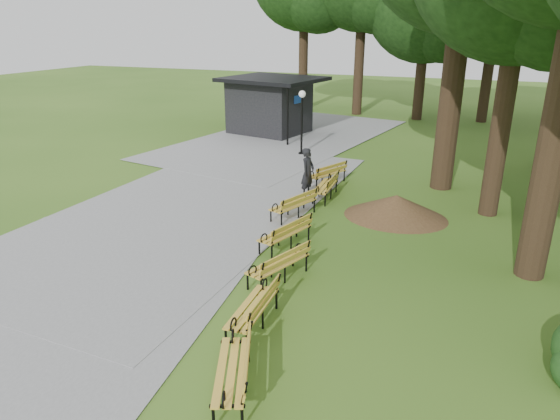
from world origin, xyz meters
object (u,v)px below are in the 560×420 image
at_px(dirt_mound, 396,206).
at_px(bench_6, 327,173).
at_px(lamp_post, 302,109).
at_px(bench_2, 278,264).
at_px(bench_3, 285,233).
at_px(person, 308,173).
at_px(bench_1, 253,308).
at_px(bench_0, 232,371).
at_px(kiosk, 269,105).
at_px(bench_5, 325,186).
at_px(bench_4, 293,205).

relative_size(dirt_mound, bench_6, 1.46).
height_order(lamp_post, bench_2, lamp_post).
xyz_separation_m(bench_2, bench_3, (-0.53, 1.82, 0.00)).
xyz_separation_m(person, bench_1, (1.66, -8.30, -0.45)).
xyz_separation_m(lamp_post, bench_0, (4.42, -15.89, -1.73)).
bearing_deg(bench_3, bench_2, 33.81).
bearing_deg(kiosk, bench_6, -43.02).
relative_size(bench_0, bench_6, 1.00).
bearing_deg(kiosk, dirt_mound, -38.74).
bearing_deg(bench_3, kiosk, -138.01).
relative_size(lamp_post, bench_0, 1.58).
relative_size(bench_2, bench_6, 1.00).
distance_m(dirt_mound, bench_5, 2.82).
distance_m(kiosk, bench_0, 21.53).
height_order(lamp_post, bench_6, lamp_post).
bearing_deg(person, bench_4, -165.03).
xyz_separation_m(kiosk, bench_6, (5.88, -8.20, -1.11)).
xyz_separation_m(dirt_mound, bench_3, (-2.45, -3.53, 0.07)).
xyz_separation_m(lamp_post, bench_1, (3.92, -13.98, -1.73)).
bearing_deg(bench_0, bench_1, 172.69).
distance_m(person, bench_2, 6.41).
distance_m(bench_5, bench_6, 1.65).
xyz_separation_m(lamp_post, bench_2, (3.65, -11.93, -1.73)).
height_order(kiosk, bench_3, kiosk).
relative_size(bench_3, bench_5, 1.00).
bearing_deg(bench_5, bench_0, 5.82).
xyz_separation_m(bench_0, bench_3, (-1.31, 5.78, 0.00)).
bearing_deg(bench_5, person, -90.00).
distance_m(bench_1, bench_4, 6.29).
relative_size(dirt_mound, bench_4, 1.46).
bearing_deg(bench_5, kiosk, -149.85).
relative_size(bench_0, bench_2, 1.00).
distance_m(bench_0, bench_5, 10.35).
bearing_deg(bench_4, bench_5, -170.39).
distance_m(lamp_post, bench_6, 5.06).
height_order(bench_3, bench_6, same).
distance_m(lamp_post, bench_5, 6.58).
height_order(lamp_post, bench_3, lamp_post).
distance_m(kiosk, bench_5, 11.70).
height_order(person, bench_6, person).
relative_size(dirt_mound, bench_3, 1.46).
bearing_deg(dirt_mound, bench_4, -157.38).
relative_size(lamp_post, bench_6, 1.58).
distance_m(kiosk, dirt_mound, 14.02).
bearing_deg(bench_2, bench_5, -153.45).
distance_m(bench_2, bench_4, 4.23).
xyz_separation_m(bench_1, bench_3, (-0.81, 3.87, 0.00)).
bearing_deg(person, lamp_post, 29.73).
distance_m(person, bench_3, 4.53).
bearing_deg(lamp_post, bench_6, -58.63).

